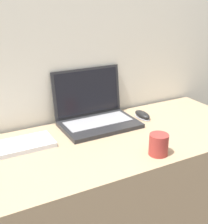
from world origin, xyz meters
The scene contains 6 objects.
wall_back centered at (0.00, 0.62, 1.25)m, with size 7.00×0.04×2.50m.
desk centered at (0.00, 0.29, 0.37)m, with size 1.49×0.58×0.74m.
laptop centered at (0.06, 0.49, 0.80)m, with size 0.37×0.28×0.26m.
drink_cup centered at (0.14, 0.08, 0.79)m, with size 0.08×0.08×0.09m.
computer_mouse centered at (0.31, 0.43, 0.75)m, with size 0.06×0.12×0.03m.
external_keyboard centered at (-0.40, 0.41, 0.75)m, with size 0.40×0.14×0.02m.
Camera 1 is at (-0.58, -0.79, 1.36)m, focal length 50.00 mm.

